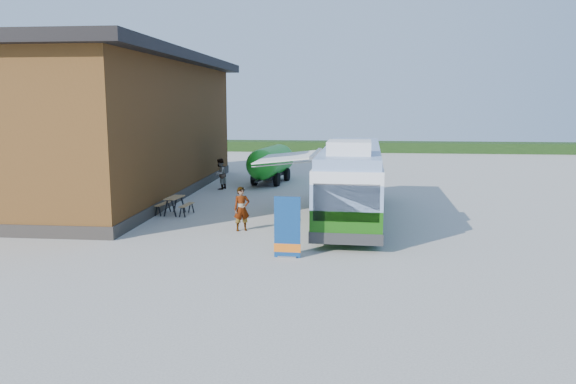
# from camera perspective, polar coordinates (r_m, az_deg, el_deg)

# --- Properties ---
(ground) EXTENTS (100.00, 100.00, 0.00)m
(ground) POSITION_cam_1_polar(r_m,az_deg,el_deg) (19.87, 0.19, -5.40)
(ground) COLOR #BCB7AD
(ground) RESTS_ON ground
(barn) EXTENTS (9.60, 21.20, 7.50)m
(barn) POSITION_cam_1_polar(r_m,az_deg,el_deg) (31.71, -17.22, 6.22)
(barn) COLOR brown
(barn) RESTS_ON ground
(hedge) EXTENTS (40.00, 3.00, 1.00)m
(hedge) POSITION_cam_1_polar(r_m,az_deg,el_deg) (57.62, 12.06, 4.49)
(hedge) COLOR #264419
(hedge) RESTS_ON ground
(bus) EXTENTS (2.93, 11.81, 3.60)m
(bus) POSITION_cam_1_polar(r_m,az_deg,el_deg) (24.22, 6.49, 1.33)
(bus) COLOR #1E6C12
(bus) RESTS_ON ground
(awning) EXTENTS (2.70, 4.21, 0.51)m
(awning) POSITION_cam_1_polar(r_m,az_deg,el_deg) (24.37, 0.45, 3.58)
(awning) COLOR white
(awning) RESTS_ON ground
(banner) EXTENTS (0.87, 0.20, 2.01)m
(banner) POSITION_cam_1_polar(r_m,az_deg,el_deg) (18.10, -0.08, -4.17)
(banner) COLOR navy
(banner) RESTS_ON ground
(picnic_table) EXTENTS (1.52, 1.39, 0.80)m
(picnic_table) POSITION_cam_1_polar(r_m,az_deg,el_deg) (25.53, -11.45, -0.95)
(picnic_table) COLOR #A9804F
(picnic_table) RESTS_ON ground
(person_a) EXTENTS (0.75, 0.64, 1.73)m
(person_a) POSITION_cam_1_polar(r_m,az_deg,el_deg) (21.93, -4.72, -1.73)
(person_a) COLOR #999999
(person_a) RESTS_ON ground
(person_b) EXTENTS (0.86, 1.00, 1.78)m
(person_b) POSITION_cam_1_polar(r_m,az_deg,el_deg) (32.46, -6.91, 1.83)
(person_b) COLOR #999999
(person_b) RESTS_ON ground
(slurry_tanker) EXTENTS (2.40, 6.09, 2.26)m
(slurry_tanker) POSITION_cam_1_polar(r_m,az_deg,el_deg) (34.68, -1.73, 3.05)
(slurry_tanker) COLOR #1C9D20
(slurry_tanker) RESTS_ON ground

